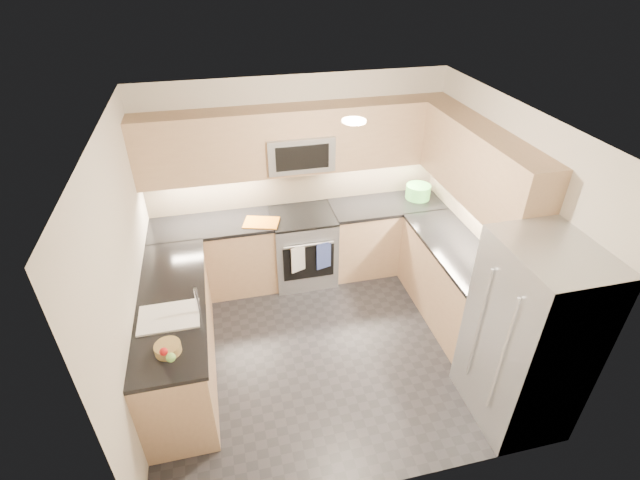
# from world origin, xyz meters

# --- Properties ---
(floor) EXTENTS (3.60, 3.20, 0.00)m
(floor) POSITION_xyz_m (0.00, 0.00, 0.00)
(floor) COLOR #232428
(floor) RESTS_ON ground
(ceiling) EXTENTS (3.60, 3.20, 0.02)m
(ceiling) POSITION_xyz_m (0.00, 0.00, 2.50)
(ceiling) COLOR beige
(ceiling) RESTS_ON wall_back
(wall_back) EXTENTS (3.60, 0.02, 2.50)m
(wall_back) POSITION_xyz_m (0.00, 1.60, 1.25)
(wall_back) COLOR beige
(wall_back) RESTS_ON floor
(wall_front) EXTENTS (3.60, 0.02, 2.50)m
(wall_front) POSITION_xyz_m (0.00, -1.60, 1.25)
(wall_front) COLOR beige
(wall_front) RESTS_ON floor
(wall_left) EXTENTS (0.02, 3.20, 2.50)m
(wall_left) POSITION_xyz_m (-1.80, 0.00, 1.25)
(wall_left) COLOR beige
(wall_left) RESTS_ON floor
(wall_right) EXTENTS (0.02, 3.20, 2.50)m
(wall_right) POSITION_xyz_m (1.80, 0.00, 1.25)
(wall_right) COLOR beige
(wall_right) RESTS_ON floor
(base_cab_back_left) EXTENTS (1.42, 0.60, 0.90)m
(base_cab_back_left) POSITION_xyz_m (-1.09, 1.30, 0.45)
(base_cab_back_left) COLOR tan
(base_cab_back_left) RESTS_ON floor
(base_cab_back_right) EXTENTS (1.42, 0.60, 0.90)m
(base_cab_back_right) POSITION_xyz_m (1.09, 1.30, 0.45)
(base_cab_back_right) COLOR tan
(base_cab_back_right) RESTS_ON floor
(base_cab_right) EXTENTS (0.60, 1.70, 0.90)m
(base_cab_right) POSITION_xyz_m (1.50, 0.15, 0.45)
(base_cab_right) COLOR tan
(base_cab_right) RESTS_ON floor
(base_cab_peninsula) EXTENTS (0.60, 2.00, 0.90)m
(base_cab_peninsula) POSITION_xyz_m (-1.50, 0.00, 0.45)
(base_cab_peninsula) COLOR tan
(base_cab_peninsula) RESTS_ON floor
(countertop_back_left) EXTENTS (1.42, 0.63, 0.04)m
(countertop_back_left) POSITION_xyz_m (-1.09, 1.30, 0.92)
(countertop_back_left) COLOR black
(countertop_back_left) RESTS_ON base_cab_back_left
(countertop_back_right) EXTENTS (1.42, 0.63, 0.04)m
(countertop_back_right) POSITION_xyz_m (1.09, 1.30, 0.92)
(countertop_back_right) COLOR black
(countertop_back_right) RESTS_ON base_cab_back_right
(countertop_right) EXTENTS (0.63, 1.70, 0.04)m
(countertop_right) POSITION_xyz_m (1.50, 0.15, 0.92)
(countertop_right) COLOR black
(countertop_right) RESTS_ON base_cab_right
(countertop_peninsula) EXTENTS (0.63, 2.00, 0.04)m
(countertop_peninsula) POSITION_xyz_m (-1.50, 0.00, 0.92)
(countertop_peninsula) COLOR black
(countertop_peninsula) RESTS_ON base_cab_peninsula
(upper_cab_back) EXTENTS (3.60, 0.35, 0.75)m
(upper_cab_back) POSITION_xyz_m (0.00, 1.43, 1.83)
(upper_cab_back) COLOR tan
(upper_cab_back) RESTS_ON wall_back
(upper_cab_right) EXTENTS (0.35, 1.95, 0.75)m
(upper_cab_right) POSITION_xyz_m (1.62, 0.28, 1.83)
(upper_cab_right) COLOR tan
(upper_cab_right) RESTS_ON wall_right
(backsplash_back) EXTENTS (3.60, 0.01, 0.51)m
(backsplash_back) POSITION_xyz_m (0.00, 1.60, 1.20)
(backsplash_back) COLOR tan
(backsplash_back) RESTS_ON wall_back
(backsplash_right) EXTENTS (0.01, 2.30, 0.51)m
(backsplash_right) POSITION_xyz_m (1.80, 0.45, 1.20)
(backsplash_right) COLOR tan
(backsplash_right) RESTS_ON wall_right
(gas_range) EXTENTS (0.76, 0.65, 0.91)m
(gas_range) POSITION_xyz_m (0.00, 1.28, 0.46)
(gas_range) COLOR #93959A
(gas_range) RESTS_ON floor
(range_cooktop) EXTENTS (0.76, 0.65, 0.03)m
(range_cooktop) POSITION_xyz_m (0.00, 1.28, 0.92)
(range_cooktop) COLOR black
(range_cooktop) RESTS_ON gas_range
(oven_door_glass) EXTENTS (0.62, 0.02, 0.45)m
(oven_door_glass) POSITION_xyz_m (0.00, 0.95, 0.45)
(oven_door_glass) COLOR black
(oven_door_glass) RESTS_ON gas_range
(oven_handle) EXTENTS (0.60, 0.02, 0.02)m
(oven_handle) POSITION_xyz_m (0.00, 0.93, 0.72)
(oven_handle) COLOR #B2B5BA
(oven_handle) RESTS_ON gas_range
(microwave) EXTENTS (0.76, 0.40, 0.40)m
(microwave) POSITION_xyz_m (0.00, 1.40, 1.70)
(microwave) COLOR #929499
(microwave) RESTS_ON upper_cab_back
(microwave_door) EXTENTS (0.60, 0.01, 0.28)m
(microwave_door) POSITION_xyz_m (0.00, 1.20, 1.70)
(microwave_door) COLOR black
(microwave_door) RESTS_ON microwave
(refrigerator) EXTENTS (0.70, 0.90, 1.80)m
(refrigerator) POSITION_xyz_m (1.45, -1.15, 0.90)
(refrigerator) COLOR #A7ABB0
(refrigerator) RESTS_ON floor
(fridge_handle_left) EXTENTS (0.02, 0.02, 1.20)m
(fridge_handle_left) POSITION_xyz_m (1.08, -1.33, 0.95)
(fridge_handle_left) COLOR #B2B5BA
(fridge_handle_left) RESTS_ON refrigerator
(fridge_handle_right) EXTENTS (0.02, 0.02, 1.20)m
(fridge_handle_right) POSITION_xyz_m (1.08, -0.97, 0.95)
(fridge_handle_right) COLOR #B2B5BA
(fridge_handle_right) RESTS_ON refrigerator
(sink_basin) EXTENTS (0.52, 0.38, 0.16)m
(sink_basin) POSITION_xyz_m (-1.50, -0.25, 0.88)
(sink_basin) COLOR white
(sink_basin) RESTS_ON base_cab_peninsula
(faucet) EXTENTS (0.03, 0.03, 0.28)m
(faucet) POSITION_xyz_m (-1.24, -0.25, 1.08)
(faucet) COLOR silver
(faucet) RESTS_ON countertop_peninsula
(utensil_bowl) EXTENTS (0.37, 0.37, 0.18)m
(utensil_bowl) POSITION_xyz_m (1.52, 1.35, 1.03)
(utensil_bowl) COLOR #53BE51
(utensil_bowl) RESTS_ON countertop_back_right
(cutting_board) EXTENTS (0.47, 0.39, 0.01)m
(cutting_board) POSITION_xyz_m (-0.51, 1.18, 0.95)
(cutting_board) COLOR orange
(cutting_board) RESTS_ON countertop_back_left
(fruit_basket) EXTENTS (0.22, 0.22, 0.08)m
(fruit_basket) POSITION_xyz_m (-1.49, -0.66, 0.98)
(fruit_basket) COLOR #9D8149
(fruit_basket) RESTS_ON countertop_peninsula
(fruit_apple) EXTENTS (0.06, 0.06, 0.06)m
(fruit_apple) POSITION_xyz_m (-1.50, -0.77, 1.05)
(fruit_apple) COLOR red
(fruit_apple) RESTS_ON fruit_basket
(fruit_pear) EXTENTS (0.07, 0.07, 0.07)m
(fruit_pear) POSITION_xyz_m (-1.45, -0.85, 1.05)
(fruit_pear) COLOR #76BA50
(fruit_pear) RESTS_ON fruit_basket
(dish_towel_check) EXTENTS (0.18, 0.08, 0.35)m
(dish_towel_check) POSITION_xyz_m (-0.13, 0.91, 0.55)
(dish_towel_check) COLOR white
(dish_towel_check) RESTS_ON oven_handle
(dish_towel_blue) EXTENTS (0.19, 0.06, 0.36)m
(dish_towel_blue) POSITION_xyz_m (0.18, 0.91, 0.55)
(dish_towel_blue) COLOR navy
(dish_towel_blue) RESTS_ON oven_handle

